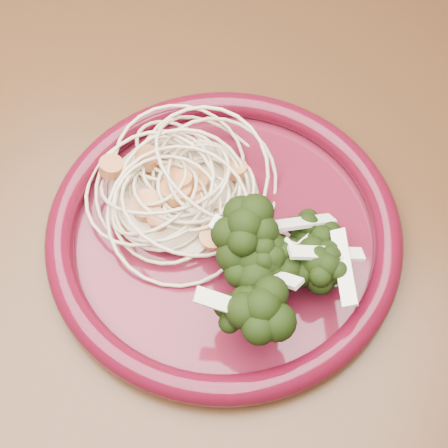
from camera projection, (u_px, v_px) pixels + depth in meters
dining_table at (259, 259)px, 0.63m from camera, size 1.20×0.80×0.75m
dinner_plate at (224, 230)px, 0.52m from camera, size 0.38×0.38×0.02m
spaghetti_pile at (183, 187)px, 0.53m from camera, size 0.17×0.16×0.03m
scallop_cluster at (180, 161)px, 0.50m from camera, size 0.16×0.16×0.04m
broccoli_pile at (279, 264)px, 0.48m from camera, size 0.14×0.17×0.05m
onion_garnish at (283, 243)px, 0.45m from camera, size 0.09×0.11×0.06m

